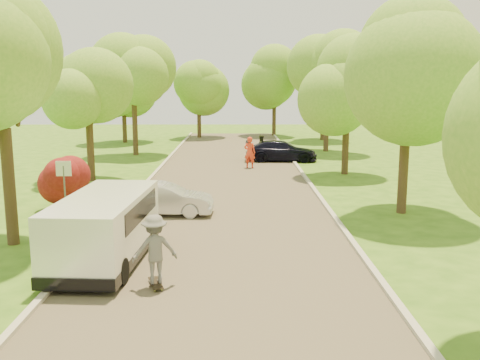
{
  "coord_description": "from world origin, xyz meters",
  "views": [
    {
      "loc": [
        0.45,
        -15.04,
        4.93
      ],
      "look_at": [
        0.57,
        4.96,
        1.3
      ],
      "focal_mm": 40.0,
      "sensor_mm": 36.0,
      "label": 1
    }
  ],
  "objects_px": {
    "silver_sedan": "(164,199)",
    "skateboarder": "(155,249)",
    "street_sign": "(64,178)",
    "person_striped": "(250,152)",
    "minivan": "(105,227)",
    "dark_sedan": "(281,151)",
    "longboard": "(156,283)",
    "person_olive": "(261,147)"
  },
  "relations": [
    {
      "from": "minivan",
      "to": "skateboarder",
      "type": "relative_size",
      "value": 3.03
    },
    {
      "from": "skateboarder",
      "to": "street_sign",
      "type": "bearing_deg",
      "value": -75.31
    },
    {
      "from": "dark_sedan",
      "to": "minivan",
      "type": "bearing_deg",
      "value": 164.47
    },
    {
      "from": "street_sign",
      "to": "longboard",
      "type": "bearing_deg",
      "value": -57.1
    },
    {
      "from": "dark_sedan",
      "to": "person_striped",
      "type": "distance_m",
      "value": 3.52
    },
    {
      "from": "dark_sedan",
      "to": "person_olive",
      "type": "bearing_deg",
      "value": 73.6
    },
    {
      "from": "person_olive",
      "to": "silver_sedan",
      "type": "bearing_deg",
      "value": 62.59
    },
    {
      "from": "minivan",
      "to": "person_striped",
      "type": "bearing_deg",
      "value": 78.68
    },
    {
      "from": "silver_sedan",
      "to": "dark_sedan",
      "type": "distance_m",
      "value": 15.26
    },
    {
      "from": "dark_sedan",
      "to": "person_olive",
      "type": "relative_size",
      "value": 2.73
    },
    {
      "from": "minivan",
      "to": "person_olive",
      "type": "bearing_deg",
      "value": 78.86
    },
    {
      "from": "skateboarder",
      "to": "person_olive",
      "type": "xyz_separation_m",
      "value": [
        3.54,
        21.95,
        -0.13
      ]
    },
    {
      "from": "longboard",
      "to": "skateboarder",
      "type": "xyz_separation_m",
      "value": [
        -0.0,
        -0.0,
        0.87
      ]
    },
    {
      "from": "street_sign",
      "to": "skateboarder",
      "type": "distance_m",
      "value": 7.86
    },
    {
      "from": "person_striped",
      "to": "longboard",
      "type": "bearing_deg",
      "value": 97.01
    },
    {
      "from": "skateboarder",
      "to": "person_striped",
      "type": "relative_size",
      "value": 0.92
    },
    {
      "from": "street_sign",
      "to": "minivan",
      "type": "distance_m",
      "value": 5.4
    },
    {
      "from": "person_striped",
      "to": "street_sign",
      "type": "bearing_deg",
      "value": 75.29
    },
    {
      "from": "minivan",
      "to": "longboard",
      "type": "xyz_separation_m",
      "value": [
        1.66,
        -1.89,
        -0.9
      ]
    },
    {
      "from": "street_sign",
      "to": "silver_sedan",
      "type": "relative_size",
      "value": 0.59
    },
    {
      "from": "street_sign",
      "to": "person_striped",
      "type": "height_order",
      "value": "street_sign"
    },
    {
      "from": "longboard",
      "to": "person_striped",
      "type": "height_order",
      "value": "person_striped"
    },
    {
      "from": "minivan",
      "to": "person_striped",
      "type": "relative_size",
      "value": 2.79
    },
    {
      "from": "skateboarder",
      "to": "person_striped",
      "type": "height_order",
      "value": "person_striped"
    },
    {
      "from": "dark_sedan",
      "to": "silver_sedan",
      "type": "bearing_deg",
      "value": 161.27
    },
    {
      "from": "silver_sedan",
      "to": "person_olive",
      "type": "distance_m",
      "value": 15.27
    },
    {
      "from": "skateboarder",
      "to": "dark_sedan",
      "type": "bearing_deg",
      "value": -120.9
    },
    {
      "from": "person_striped",
      "to": "minivan",
      "type": "bearing_deg",
      "value": 90.68
    },
    {
      "from": "minivan",
      "to": "longboard",
      "type": "distance_m",
      "value": 2.67
    },
    {
      "from": "street_sign",
      "to": "person_striped",
      "type": "bearing_deg",
      "value": 59.91
    },
    {
      "from": "silver_sedan",
      "to": "person_olive",
      "type": "relative_size",
      "value": 2.21
    },
    {
      "from": "minivan",
      "to": "person_striped",
      "type": "distance_m",
      "value": 17.36
    },
    {
      "from": "silver_sedan",
      "to": "person_olive",
      "type": "bearing_deg",
      "value": -14.0
    },
    {
      "from": "longboard",
      "to": "silver_sedan",
      "type": "bearing_deg",
      "value": -102.28
    },
    {
      "from": "person_striped",
      "to": "skateboarder",
      "type": "bearing_deg",
      "value": 97.01
    },
    {
      "from": "silver_sedan",
      "to": "street_sign",
      "type": "bearing_deg",
      "value": 103.95
    },
    {
      "from": "street_sign",
      "to": "person_olive",
      "type": "xyz_separation_m",
      "value": [
        7.8,
        15.37,
        -0.73
      ]
    },
    {
      "from": "silver_sedan",
      "to": "skateboarder",
      "type": "bearing_deg",
      "value": -171.7
    },
    {
      "from": "silver_sedan",
      "to": "skateboarder",
      "type": "xyz_separation_m",
      "value": [
        0.76,
        -7.3,
        0.36
      ]
    },
    {
      "from": "street_sign",
      "to": "person_olive",
      "type": "relative_size",
      "value": 1.31
    },
    {
      "from": "street_sign",
      "to": "minivan",
      "type": "bearing_deg",
      "value": -61.01
    },
    {
      "from": "street_sign",
      "to": "dark_sedan",
      "type": "height_order",
      "value": "street_sign"
    }
  ]
}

